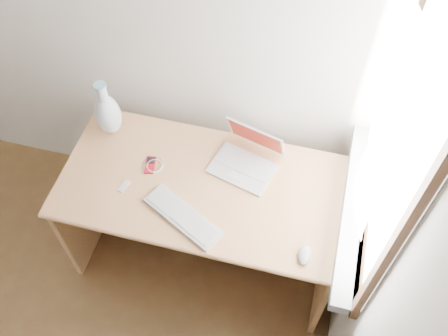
% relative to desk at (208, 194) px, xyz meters
% --- Properties ---
extents(window, '(0.11, 0.99, 1.10)m').
position_rel_desk_xyz_m(window, '(0.72, -0.08, 0.77)').
color(window, white).
rests_on(window, right_wall).
extents(desk, '(1.35, 0.67, 0.71)m').
position_rel_desk_xyz_m(desk, '(0.00, 0.00, 0.00)').
color(desk, tan).
rests_on(desk, floor).
extents(laptop, '(0.33, 0.31, 0.20)m').
position_rel_desk_xyz_m(laptop, '(0.16, 0.09, 0.25)').
color(laptop, silver).
rests_on(laptop, desk).
extents(external_keyboard, '(0.40, 0.28, 0.02)m').
position_rel_desk_xyz_m(external_keyboard, '(-0.04, -0.27, 0.21)').
color(external_keyboard, white).
rests_on(external_keyboard, desk).
extents(mouse, '(0.06, 0.09, 0.03)m').
position_rel_desk_xyz_m(mouse, '(0.52, -0.33, 0.22)').
color(mouse, silver).
rests_on(mouse, desk).
extents(ipod, '(0.06, 0.11, 0.01)m').
position_rel_desk_xyz_m(ipod, '(-0.27, -0.04, 0.21)').
color(ipod, '#B40C1E').
rests_on(ipod, desk).
extents(cable_coil, '(0.14, 0.14, 0.01)m').
position_rel_desk_xyz_m(cable_coil, '(-0.26, -0.03, 0.21)').
color(cable_coil, white).
rests_on(cable_coil, desk).
extents(remote, '(0.04, 0.08, 0.01)m').
position_rel_desk_xyz_m(remote, '(-0.35, -0.18, 0.21)').
color(remote, white).
rests_on(remote, desk).
extents(vase, '(0.13, 0.13, 0.33)m').
position_rel_desk_xyz_m(vase, '(-0.53, 0.12, 0.34)').
color(vase, white).
rests_on(vase, desk).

